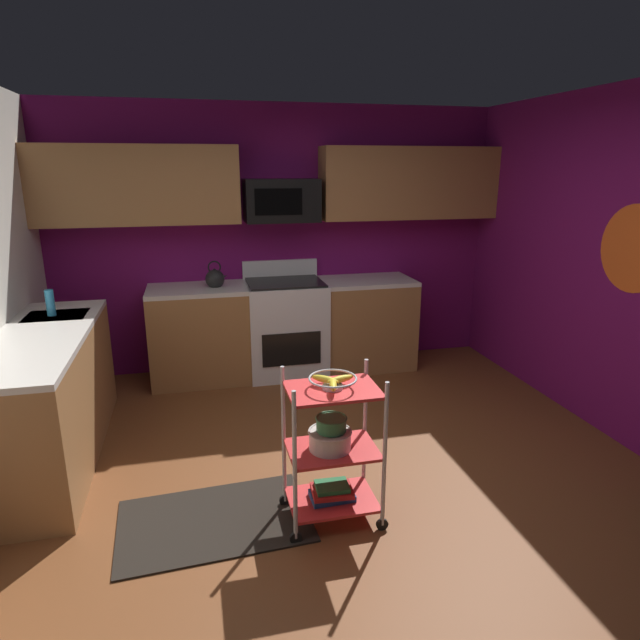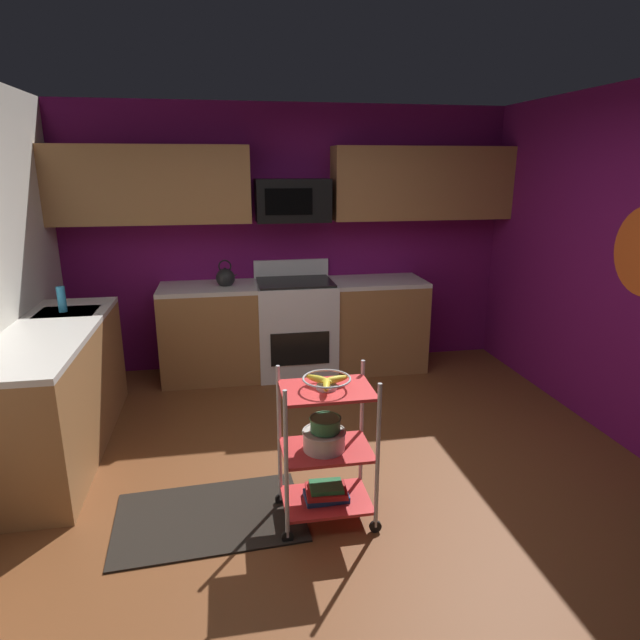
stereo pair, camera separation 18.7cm
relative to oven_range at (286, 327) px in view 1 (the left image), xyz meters
The scene contains 15 objects.
floor 2.16m from the oven_range, 90.07° to the right, with size 4.40×4.80×0.04m, color brown.
wall_back 0.88m from the oven_range, 90.44° to the left, with size 4.52×0.06×2.60m, color #6B1156.
wall_flower_decal 3.05m from the oven_range, 40.52° to the right, with size 0.63×0.63×0.00m, color #E5591E.
counter_run 0.98m from the oven_range, 146.57° to the right, with size 3.50×2.52×0.92m.
oven_range is the anchor object (origin of this frame).
upper_cabinets 1.38m from the oven_range, 91.33° to the left, with size 4.40×0.33×0.70m.
microwave 1.23m from the oven_range, 90.26° to the left, with size 0.70×0.39×0.40m.
rolling_cart 2.41m from the oven_range, 93.46° to the right, with size 0.57×0.38×0.91m.
fruit_bowl 2.44m from the oven_range, 93.46° to the right, with size 0.27×0.27×0.07m.
mixing_bowl_large 2.41m from the oven_range, 93.80° to the right, with size 0.25×0.25×0.11m.
mixing_bowl_small 2.41m from the oven_range, 93.64° to the right, with size 0.18×0.18×0.08m.
book_stack 2.43m from the oven_range, 93.46° to the right, with size 0.26×0.19×0.09m.
kettle 0.84m from the oven_range, behind, with size 0.21×0.18×0.26m.
dish_soap_bottle 2.14m from the oven_range, 158.56° to the right, with size 0.06×0.06×0.20m, color #2D8CBF.
floor_rug 2.48m from the oven_range, 109.93° to the right, with size 1.10×0.70×0.01m, color black.
Camera 1 is at (-0.85, -2.98, 2.02)m, focal length 30.33 mm.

